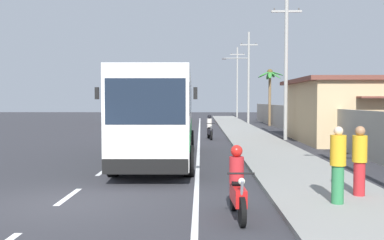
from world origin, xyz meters
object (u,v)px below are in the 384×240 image
at_px(pedestrian_midwalk, 360,159).
at_px(utility_pole_far, 248,76).
at_px(coach_bus_foreground, 160,112).
at_px(utility_pole_mid, 286,63).
at_px(coach_bus_far_lane, 156,104).
at_px(palm_nearest, 270,83).
at_px(motorcycle_beside_bus, 210,129).
at_px(motorcycle_trailing, 237,188).
at_px(utility_pole_distant, 237,81).
at_px(pedestrian_near_kerb, 338,163).

relative_size(pedestrian_midwalk, utility_pole_far, 0.18).
height_order(coach_bus_foreground, utility_pole_far, utility_pole_far).
bearing_deg(utility_pole_mid, coach_bus_far_lane, 116.54).
height_order(coach_bus_foreground, palm_nearest, palm_nearest).
distance_m(motorcycle_beside_bus, utility_pole_mid, 6.42).
relative_size(coach_bus_far_lane, utility_pole_far, 1.22).
relative_size(motorcycle_trailing, utility_pole_distant, 0.19).
bearing_deg(motorcycle_trailing, utility_pole_mid, 75.99).
bearing_deg(pedestrian_midwalk, pedestrian_near_kerb, -128.09).
bearing_deg(pedestrian_near_kerb, motorcycle_beside_bus, -140.06).
bearing_deg(motorcycle_trailing, coach_bus_foreground, 105.79).
xyz_separation_m(coach_bus_far_lane, motorcycle_trailing, (5.82, -39.25, -1.41)).
bearing_deg(coach_bus_foreground, motorcycle_trailing, -74.21).
distance_m(motorcycle_beside_bus, palm_nearest, 16.45).
distance_m(pedestrian_midwalk, utility_pole_far, 34.80).
bearing_deg(utility_pole_far, coach_bus_far_lane, 162.49).
relative_size(coach_bus_far_lane, pedestrian_near_kerb, 6.51).
relative_size(pedestrian_midwalk, palm_nearest, 0.31).
distance_m(utility_pole_far, palm_nearest, 3.28).
relative_size(coach_bus_foreground, pedestrian_near_kerb, 6.23).
distance_m(coach_bus_far_lane, utility_pole_mid, 23.47).
bearing_deg(utility_pole_mid, pedestrian_near_kerb, -97.15).
height_order(utility_pole_mid, palm_nearest, utility_pole_mid).
height_order(pedestrian_near_kerb, utility_pole_distant, utility_pole_distant).
height_order(motorcycle_beside_bus, palm_nearest, palm_nearest).
bearing_deg(motorcycle_beside_bus, palm_nearest, 67.29).
height_order(utility_pole_mid, utility_pole_far, utility_pole_far).
relative_size(coach_bus_far_lane, motorcycle_trailing, 5.93).
relative_size(utility_pole_far, palm_nearest, 1.72).
bearing_deg(utility_pole_far, palm_nearest, -52.48).
distance_m(coach_bus_foreground, utility_pole_distant, 45.68).
height_order(utility_pole_distant, palm_nearest, utility_pole_distant).
xyz_separation_m(motorcycle_beside_bus, utility_pole_far, (4.28, 17.33, 4.41)).
bearing_deg(coach_bus_far_lane, pedestrian_near_kerb, -78.01).
bearing_deg(utility_pole_far, coach_bus_foreground, -103.53).
bearing_deg(utility_pole_mid, pedestrian_midwalk, -94.79).
height_order(coach_bus_foreground, coach_bus_far_lane, coach_bus_far_lane).
bearing_deg(coach_bus_far_lane, utility_pole_far, -17.51).
bearing_deg(coach_bus_foreground, utility_pole_mid, 53.45).
distance_m(motorcycle_trailing, utility_pole_far, 36.63).
xyz_separation_m(motorcycle_beside_bus, utility_pole_distant, (4.69, 35.06, 4.62)).
xyz_separation_m(coach_bus_foreground, coach_bus_far_lane, (-3.32, 30.41, 0.02)).
distance_m(coach_bus_far_lane, motorcycle_trailing, 39.71).
relative_size(coach_bus_foreground, motorcycle_trailing, 5.67).
bearing_deg(utility_pole_far, utility_pole_distant, 88.69).
xyz_separation_m(coach_bus_far_lane, utility_pole_distant, (10.29, 14.61, 3.23)).
relative_size(coach_bus_foreground, coach_bus_far_lane, 0.96).
height_order(coach_bus_far_lane, motorcycle_beside_bus, coach_bus_far_lane).
height_order(motorcycle_trailing, utility_pole_distant, utility_pole_distant).
bearing_deg(motorcycle_trailing, palm_nearest, 79.90).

